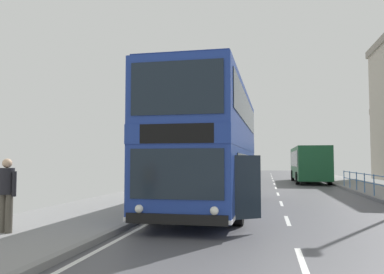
% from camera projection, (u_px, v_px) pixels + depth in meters
% --- Properties ---
extents(double_decker_bus_main, '(3.27, 11.17, 4.45)m').
position_uv_depth(double_decker_bus_main, '(212.00, 147.00, 14.47)').
color(double_decker_bus_main, navy).
rests_on(double_decker_bus_main, ground).
extents(background_bus_far_lane, '(2.67, 10.10, 2.91)m').
position_uv_depth(background_bus_far_lane, '(309.00, 163.00, 32.64)').
color(background_bus_far_lane, '#19512D').
rests_on(background_bus_far_lane, ground).
extents(pedestrian_companion, '(0.55, 0.38, 1.71)m').
position_uv_depth(pedestrian_companion, '(6.00, 191.00, 9.04)').
color(pedestrian_companion, '#4C473D').
rests_on(pedestrian_companion, ground).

